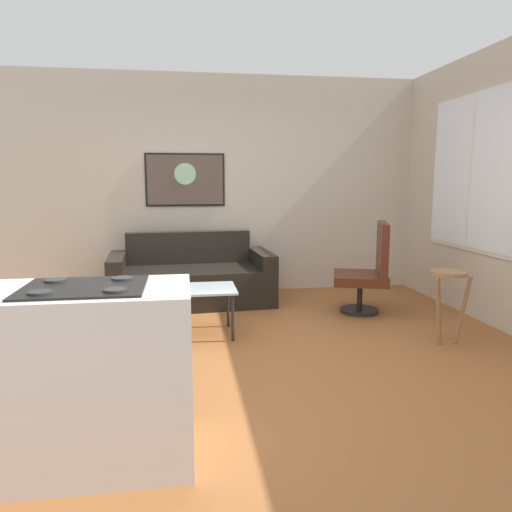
# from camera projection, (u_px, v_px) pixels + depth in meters

# --- Properties ---
(ground) EXTENTS (6.40, 6.40, 0.04)m
(ground) POSITION_uv_depth(u_px,v_px,m) (242.00, 356.00, 4.12)
(ground) COLOR #995B2E
(back_wall) EXTENTS (6.40, 0.05, 2.80)m
(back_wall) POSITION_uv_depth(u_px,v_px,m) (219.00, 186.00, 6.27)
(back_wall) COLOR beige
(back_wall) RESTS_ON ground
(right_wall) EXTENTS (0.05, 6.40, 2.80)m
(right_wall) POSITION_uv_depth(u_px,v_px,m) (511.00, 187.00, 4.58)
(right_wall) COLOR beige
(right_wall) RESTS_ON ground
(couch) EXTENTS (1.95, 1.05, 0.83)m
(couch) POSITION_uv_depth(u_px,v_px,m) (192.00, 280.00, 5.79)
(couch) COLOR black
(couch) RESTS_ON ground
(coffee_table) EXTENTS (1.02, 0.54, 0.46)m
(coffee_table) POSITION_uv_depth(u_px,v_px,m) (182.00, 293.00, 4.53)
(coffee_table) COLOR silver
(coffee_table) RESTS_ON ground
(armchair) EXTENTS (0.74, 0.76, 1.01)m
(armchair) POSITION_uv_depth(u_px,v_px,m) (369.00, 270.00, 5.33)
(armchair) COLOR black
(armchair) RESTS_ON ground
(bar_stool) EXTENTS (0.37, 0.36, 0.66)m
(bar_stool) POSITION_uv_depth(u_px,v_px,m) (448.00, 288.00, 4.33)
(bar_stool) COLOR #936A44
(bar_stool) RESTS_ON ground
(kitchen_counter) EXTENTS (1.64, 0.61, 0.95)m
(kitchen_counter) POSITION_uv_depth(u_px,v_px,m) (29.00, 379.00, 2.44)
(kitchen_counter) COLOR silver
(kitchen_counter) RESTS_ON ground
(wall_painting) EXTENTS (1.01, 0.03, 0.67)m
(wall_painting) POSITION_uv_depth(u_px,v_px,m) (185.00, 180.00, 6.15)
(wall_painting) COLOR black
(window) EXTENTS (0.03, 1.55, 1.67)m
(window) POSITION_uv_depth(u_px,v_px,m) (472.00, 173.00, 5.14)
(window) COLOR silver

